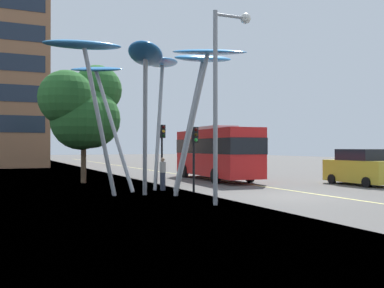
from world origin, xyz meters
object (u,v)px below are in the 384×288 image
at_px(traffic_light_kerb_near, 195,145).
at_px(car_parked_mid, 360,168).
at_px(red_bus, 216,151).
at_px(traffic_light_kerb_far, 162,141).
at_px(leaf_sculpture, 155,67).
at_px(street_lamp, 224,81).
at_px(pedestrian, 163,174).

xyz_separation_m(traffic_light_kerb_near, car_parked_mid, (10.99, -0.15, -1.39)).
bearing_deg(car_parked_mid, red_bus, 129.61).
bearing_deg(traffic_light_kerb_far, leaf_sculpture, -114.85).
distance_m(red_bus, leaf_sculpture, 10.49).
bearing_deg(traffic_light_kerb_far, street_lamp, -95.90).
relative_size(leaf_sculpture, traffic_light_kerb_far, 2.96).
bearing_deg(traffic_light_kerb_near, car_parked_mid, -0.76).
bearing_deg(traffic_light_kerb_far, pedestrian, -110.34).
bearing_deg(street_lamp, traffic_light_kerb_near, 79.35).
bearing_deg(leaf_sculpture, car_parked_mid, -2.79).
relative_size(leaf_sculpture, traffic_light_kerb_near, 3.26).
distance_m(red_bus, traffic_light_kerb_far, 5.37).
distance_m(red_bus, street_lamp, 13.55).
bearing_deg(traffic_light_kerb_near, street_lamp, -100.65).
relative_size(traffic_light_kerb_near, traffic_light_kerb_far, 0.91).
height_order(traffic_light_kerb_near, traffic_light_kerb_far, traffic_light_kerb_far).
xyz_separation_m(red_bus, traffic_light_kerb_near, (-4.95, -7.16, 0.37)).
relative_size(traffic_light_kerb_near, street_lamp, 0.42).
height_order(traffic_light_kerb_near, street_lamp, street_lamp).
bearing_deg(car_parked_mid, traffic_light_kerb_far, 155.04).
relative_size(street_lamp, pedestrian, 4.48).
bearing_deg(red_bus, traffic_light_kerb_near, -124.65).
relative_size(red_bus, car_parked_mid, 2.24).
bearing_deg(red_bus, traffic_light_kerb_far, -155.16).
height_order(leaf_sculpture, traffic_light_kerb_far, leaf_sculpture).
relative_size(traffic_light_kerb_far, street_lamp, 0.47).
height_order(traffic_light_kerb_far, car_parked_mid, traffic_light_kerb_far).
relative_size(traffic_light_kerb_far, car_parked_mid, 0.81).
bearing_deg(street_lamp, red_bus, 63.83).
distance_m(car_parked_mid, pedestrian, 12.21).
bearing_deg(street_lamp, car_parked_mid, 21.02).
xyz_separation_m(traffic_light_kerb_near, traffic_light_kerb_far, (0.11, 4.92, 0.23)).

